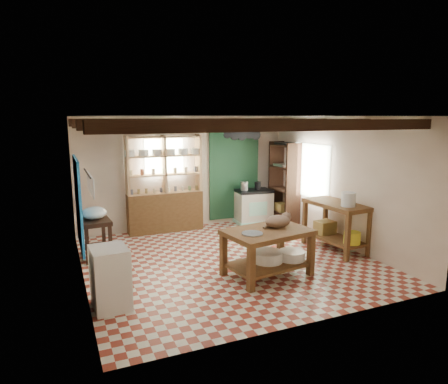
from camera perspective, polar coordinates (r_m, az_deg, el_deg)
name	(u,v)px	position (r m, az deg, el deg)	size (l,w,h in m)	color
floor	(228,261)	(7.44, 0.55, -9.76)	(5.00, 5.00, 0.02)	maroon
ceiling	(228,116)	(6.97, 0.59, 10.78)	(5.00, 5.00, 0.02)	#4B4B50
wall_back	(185,173)	(9.40, -5.57, 2.75)	(5.00, 0.04, 2.60)	beige
wall_front	(311,225)	(4.96, 12.31, -4.62)	(5.00, 0.04, 2.60)	beige
wall_left	(79,202)	(6.52, -19.99, -1.37)	(0.04, 5.00, 2.60)	beige
wall_right	(341,182)	(8.40, 16.39, 1.42)	(0.04, 5.00, 2.60)	beige
ceiling_beams	(228,123)	(6.97, 0.59, 9.79)	(5.00, 3.80, 0.15)	#331C12
blue_wall_patch	(78,203)	(7.44, -20.08, -1.52)	(0.04, 1.40, 1.60)	blue
green_wall_patch	(234,172)	(9.83, 1.45, 2.85)	(1.30, 0.04, 2.30)	#1E4D2F
window_back	(164,157)	(9.20, -8.56, 5.02)	(0.90, 0.02, 0.80)	beige
window_right	(311,171)	(9.16, 12.36, 2.97)	(0.02, 1.30, 1.20)	beige
utensil_rail	(88,183)	(5.26, -18.88, 1.26)	(0.06, 0.90, 0.28)	black
pot_rack	(242,135)	(9.37, 2.56, 8.17)	(0.86, 0.12, 0.36)	black
shelving_unit	(165,184)	(9.10, -8.49, 1.15)	(1.70, 0.34, 2.20)	tan
tall_rack	(284,184)	(9.76, 8.60, 1.20)	(0.40, 0.86, 2.00)	#331C12
work_table	(267,253)	(6.69, 6.19, -8.60)	(1.36, 0.91, 0.77)	brown
stove	(254,206)	(9.86, 4.25, -2.07)	(0.85, 0.58, 0.84)	beige
prep_table	(96,238)	(7.82, -17.84, -6.32)	(0.50, 0.73, 0.74)	#331C12
white_cabinet	(110,278)	(5.78, -15.96, -11.71)	(0.47, 0.57, 0.85)	white
right_counter	(335,226)	(8.15, 15.64, -4.73)	(0.67, 1.33, 0.96)	brown
cat	(278,221)	(6.74, 7.68, -4.16)	(0.45, 0.34, 0.20)	#906D54
steel_tray	(252,233)	(6.33, 4.05, -5.93)	(0.33, 0.33, 0.02)	#B6B6BE
basin_large	(268,257)	(6.79, 6.24, -9.15)	(0.51, 0.51, 0.18)	white
basin_small	(292,255)	(6.93, 9.64, -8.91)	(0.44, 0.44, 0.16)	white
kettle_left	(244,186)	(9.67, 2.93, 0.86)	(0.19, 0.19, 0.21)	#B6B6BE
kettle_right	(258,186)	(9.80, 4.83, 0.90)	(0.15, 0.15, 0.19)	black
enamel_bowl	(94,213)	(7.70, -18.05, -2.87)	(0.45, 0.45, 0.22)	white
white_bucket	(348,199)	(7.73, 17.34, -1.01)	(0.26, 0.26, 0.26)	white
wicker_basket	(325,227)	(8.39, 14.21, -4.90)	(0.37, 0.30, 0.26)	olive
yellow_tub	(352,238)	(7.87, 17.83, -6.25)	(0.31, 0.31, 0.23)	yellow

